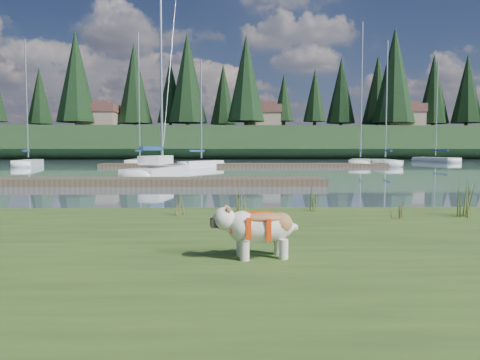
{
  "coord_description": "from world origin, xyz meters",
  "views": [
    {
      "loc": [
        -0.07,
        -10.63,
        1.49
      ],
      "look_at": [
        0.21,
        -0.5,
        0.83
      ],
      "focal_mm": 35.0,
      "sensor_mm": 36.0,
      "label": 1
    }
  ],
  "objects": [
    {
      "name": "sailboat_bg_3",
      "position": [
        12.84,
        34.28,
        0.32
      ],
      "size": [
        4.46,
        9.44,
        13.53
      ],
      "rotation": [
        0.0,
        0.0,
        1.28
      ],
      "color": "white",
      "rests_on": "ground"
    },
    {
      "name": "conifer_4",
      "position": [
        3.0,
        66.0,
        13.09
      ],
      "size": [
        6.16,
        6.16,
        15.1
      ],
      "color": "#382619",
      "rests_on": "ridge"
    },
    {
      "name": "ground",
      "position": [
        0.0,
        30.0,
        0.0
      ],
      "size": [
        200.0,
        200.0,
        0.0
      ],
      "primitive_type": "plane",
      "color": "gray",
      "rests_on": "ground"
    },
    {
      "name": "dock_far",
      "position": [
        2.0,
        30.0,
        0.15
      ],
      "size": [
        26.0,
        2.2,
        0.3
      ],
      "primitive_type": "cube",
      "color": "#4C3D2C",
      "rests_on": "ground"
    },
    {
      "name": "sailboat_bg_5",
      "position": [
        24.98,
        45.93,
        0.32
      ],
      "size": [
        2.87,
        8.73,
        12.19
      ],
      "rotation": [
        0.0,
        0.0,
        1.71
      ],
      "color": "white",
      "rests_on": "ground"
    },
    {
      "name": "weed_0",
      "position": [
        0.18,
        -2.19,
        0.6
      ],
      "size": [
        0.17,
        0.14,
        0.6
      ],
      "color": "#475B23",
      "rests_on": "bank"
    },
    {
      "name": "conifer_3",
      "position": [
        -10.0,
        72.0,
        11.74
      ],
      "size": [
        4.84,
        4.84,
        12.25
      ],
      "color": "#382619",
      "rests_on": "ridge"
    },
    {
      "name": "weed_4",
      "position": [
        2.73,
        -2.99,
        0.51
      ],
      "size": [
        0.17,
        0.14,
        0.38
      ],
      "color": "#475B23",
      "rests_on": "bank"
    },
    {
      "name": "sailboat_bg_4",
      "position": [
        14.74,
        33.2,
        0.33
      ],
      "size": [
        2.47,
        8.0,
        11.62
      ],
      "rotation": [
        0.0,
        0.0,
        1.45
      ],
      "color": "white",
      "rests_on": "ground"
    },
    {
      "name": "sailboat_bg_2",
      "position": [
        -1.94,
        28.46,
        0.34
      ],
      "size": [
        3.99,
        5.53,
        8.95
      ],
      "rotation": [
        0.0,
        0.0,
        1.02
      ],
      "color": "white",
      "rests_on": "ground"
    },
    {
      "name": "weed_3",
      "position": [
        -0.93,
        -2.57,
        0.58
      ],
      "size": [
        0.17,
        0.14,
        0.54
      ],
      "color": "#475B23",
      "rests_on": "bank"
    },
    {
      "name": "weed_5",
      "position": [
        4.09,
        -2.75,
        0.63
      ],
      "size": [
        0.17,
        0.14,
        0.67
      ],
      "color": "#475B23",
      "rests_on": "bank"
    },
    {
      "name": "weed_1",
      "position": [
        1.5,
        -2.04,
        0.59
      ],
      "size": [
        0.17,
        0.14,
        0.57
      ],
      "color": "#475B23",
      "rests_on": "bank"
    },
    {
      "name": "weed_2",
      "position": [
        3.94,
        -2.88,
        0.64
      ],
      "size": [
        0.17,
        0.14,
        0.7
      ],
      "color": "#475B23",
      "rests_on": "bank"
    },
    {
      "name": "house_0",
      "position": [
        -22.0,
        70.0,
        7.31
      ],
      "size": [
        6.3,
        5.3,
        4.65
      ],
      "color": "gray",
      "rests_on": "ridge"
    },
    {
      "name": "sailboat_main",
      "position": [
        -3.64,
        15.01,
        0.42
      ],
      "size": [
        2.88,
        8.12,
        11.55
      ],
      "rotation": [
        0.0,
        0.0,
        1.4
      ],
      "color": "white",
      "rests_on": "ground"
    },
    {
      "name": "conifer_7",
      "position": [
        42.0,
        71.0,
        12.19
      ],
      "size": [
        5.28,
        5.28,
        13.2
      ],
      "color": "#382619",
      "rests_on": "ridge"
    },
    {
      "name": "dock_near",
      "position": [
        -4.0,
        9.0,
        0.15
      ],
      "size": [
        16.0,
        2.0,
        0.3
      ],
      "primitive_type": "cube",
      "color": "#4C3D2C",
      "rests_on": "ground"
    },
    {
      "name": "sailboat_bg_1",
      "position": [
        -8.56,
        35.63,
        0.33
      ],
      "size": [
        2.07,
        8.69,
        12.79
      ],
      "rotation": [
        0.0,
        0.0,
        1.62
      ],
      "color": "white",
      "rests_on": "ground"
    },
    {
      "name": "conifer_5",
      "position": [
        15.0,
        70.0,
        10.83
      ],
      "size": [
        3.96,
        3.96,
        10.35
      ],
      "color": "#382619",
      "rests_on": "ridge"
    },
    {
      "name": "ridge",
      "position": [
        0.0,
        73.0,
        2.5
      ],
      "size": [
        200.0,
        20.0,
        5.0
      ],
      "primitive_type": "cube",
      "color": "#1C3318",
      "rests_on": "ground"
    },
    {
      "name": "conifer_6",
      "position": [
        28.0,
        68.0,
        13.99
      ],
      "size": [
        7.04,
        7.04,
        17.0
      ],
      "color": "#382619",
      "rests_on": "ridge"
    },
    {
      "name": "mud_lip",
      "position": [
        0.0,
        -1.6,
        0.07
      ],
      "size": [
        60.0,
        0.5,
        0.14
      ],
      "primitive_type": "cube",
      "color": "#33281C",
      "rests_on": "ground"
    },
    {
      "name": "conifer_2",
      "position": [
        -25.0,
        68.0,
        13.54
      ],
      "size": [
        6.6,
        6.6,
        16.05
      ],
      "color": "#382619",
      "rests_on": "ridge"
    },
    {
      "name": "bank",
      "position": [
        0.0,
        -6.0,
        0.17
      ],
      "size": [
        60.0,
        9.0,
        0.35
      ],
      "primitive_type": "cube",
      "color": "#38541E",
      "rests_on": "ground"
    },
    {
      "name": "house_1",
      "position": [
        6.0,
        71.0,
        7.31
      ],
      "size": [
        6.3,
        5.3,
        4.65
      ],
      "color": "gray",
      "rests_on": "ridge"
    },
    {
      "name": "house_2",
      "position": [
        30.0,
        69.0,
        7.31
      ],
      "size": [
        6.3,
        5.3,
        4.65
      ],
      "color": "gray",
      "rests_on": "ridge"
    },
    {
      "name": "bulldog",
      "position": [
        0.27,
        -5.77,
        0.69
      ],
      "size": [
        0.92,
        0.46,
        0.54
      ],
      "rotation": [
        0.0,
        0.0,
        3.29
      ],
      "color": "silver",
      "rests_on": "bank"
    },
    {
      "name": "sailboat_bg_0",
      "position": [
        -18.24,
        32.86,
        0.32
      ],
      "size": [
        3.28,
        8.01,
        11.42
      ],
      "rotation": [
        0.0,
        0.0,
        1.8
      ],
      "color": "white",
      "rests_on": "ground"
    }
  ]
}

